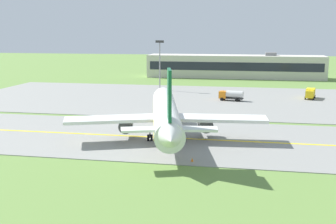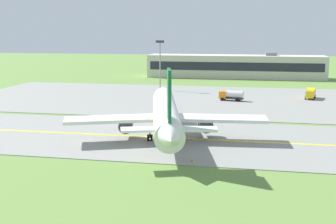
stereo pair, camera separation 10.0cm
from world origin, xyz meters
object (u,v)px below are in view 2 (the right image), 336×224
object	(u,v)px
service_truck_baggage	(311,93)
service_truck_fuel	(231,95)
airplane_lead	(166,114)
apron_light_mast	(160,59)

from	to	relation	value
service_truck_baggage	service_truck_fuel	size ratio (longest dim) A/B	1.00
airplane_lead	service_truck_fuel	size ratio (longest dim) A/B	6.25
airplane_lead	service_truck_baggage	size ratio (longest dim) A/B	6.25
service_truck_baggage	airplane_lead	bearing A→B (deg)	-120.78
airplane_lead	service_truck_baggage	distance (m)	56.29
service_truck_baggage	service_truck_fuel	distance (m)	21.34
airplane_lead	apron_light_mast	world-z (taller)	apron_light_mast
service_truck_fuel	apron_light_mast	bearing A→B (deg)	143.45
service_truck_fuel	airplane_lead	bearing A→B (deg)	-102.02
airplane_lead	service_truck_baggage	world-z (taller)	airplane_lead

